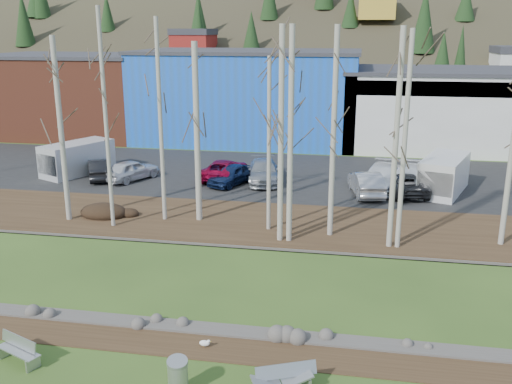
% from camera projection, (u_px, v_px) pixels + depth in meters
% --- Properties ---
extents(ground, '(200.00, 200.00, 0.00)m').
position_uv_depth(ground, '(200.00, 384.00, 16.84)').
color(ground, '#334C1B').
rests_on(ground, ground).
extents(dirt_strip, '(80.00, 1.80, 0.03)m').
position_uv_depth(dirt_strip, '(217.00, 346.00, 18.82)').
color(dirt_strip, '#382616').
rests_on(dirt_strip, ground).
extents(near_bank_rocks, '(80.00, 0.80, 0.50)m').
position_uv_depth(near_bank_rocks, '(224.00, 332.00, 19.77)').
color(near_bank_rocks, '#47423D').
rests_on(near_bank_rocks, ground).
extents(river, '(80.00, 8.00, 0.90)m').
position_uv_depth(river, '(247.00, 282.00, 23.65)').
color(river, black).
rests_on(river, ground).
extents(far_bank_rocks, '(80.00, 0.80, 0.46)m').
position_uv_depth(far_bank_rocks, '(263.00, 247.00, 27.53)').
color(far_bank_rocks, '#47423D').
rests_on(far_bank_rocks, ground).
extents(far_bank, '(80.00, 7.00, 0.15)m').
position_uv_depth(far_bank, '(273.00, 224.00, 30.54)').
color(far_bank, '#382616').
rests_on(far_bank, ground).
extents(parking_lot, '(80.00, 14.00, 0.14)m').
position_uv_depth(parking_lot, '(295.00, 176.00, 40.48)').
color(parking_lot, black).
rests_on(parking_lot, ground).
extents(building_brick, '(16.32, 12.24, 7.80)m').
position_uv_depth(building_brick, '(72.00, 94.00, 56.78)').
color(building_brick, brown).
rests_on(building_brick, ground).
extents(building_blue, '(20.40, 12.24, 8.30)m').
position_uv_depth(building_blue, '(249.00, 95.00, 53.63)').
color(building_blue, '#1F55B2').
rests_on(building_blue, ground).
extents(building_white, '(18.36, 12.24, 6.80)m').
position_uv_depth(building_white, '(448.00, 108.00, 50.74)').
color(building_white, silver).
rests_on(building_white, ground).
extents(bench_intact, '(1.70, 1.08, 0.82)m').
position_uv_depth(bench_intact, '(19.00, 350.00, 17.88)').
color(bench_intact, '#ABAEB0').
rests_on(bench_intact, ground).
extents(bench_damaged, '(1.89, 1.25, 0.81)m').
position_uv_depth(bench_damaged, '(283.00, 379.00, 16.40)').
color(bench_damaged, '#ABAEB0').
rests_on(bench_damaged, ground).
extents(litter_bin, '(0.72, 0.72, 1.00)m').
position_uv_depth(litter_bin, '(178.00, 378.00, 16.30)').
color(litter_bin, '#ABAEB0').
rests_on(litter_bin, ground).
extents(seagull, '(0.42, 0.20, 0.30)m').
position_uv_depth(seagull, '(205.00, 343.00, 18.74)').
color(seagull, gold).
rests_on(seagull, ground).
extents(dirt_mound, '(2.62, 1.85, 0.51)m').
position_uv_depth(dirt_mound, '(104.00, 211.00, 31.56)').
color(dirt_mound, black).
rests_on(dirt_mound, far_bank).
extents(birch_0, '(0.28, 0.28, 9.69)m').
position_uv_depth(birch_0, '(61.00, 131.00, 29.75)').
color(birch_0, '#B3B0A2').
rests_on(birch_0, far_bank).
extents(birch_1, '(0.22, 0.22, 10.59)m').
position_uv_depth(birch_1, '(161.00, 122.00, 29.65)').
color(birch_1, '#B3B0A2').
rests_on(birch_1, far_bank).
extents(birch_2, '(0.32, 0.32, 9.40)m').
position_uv_depth(birch_2, '(197.00, 134.00, 29.75)').
color(birch_2, '#B3B0A2').
rests_on(birch_2, far_bank).
extents(birch_3, '(0.20, 0.20, 11.07)m').
position_uv_depth(birch_3, '(106.00, 121.00, 28.55)').
color(birch_3, '#B3B0A2').
rests_on(birch_3, far_bank).
extents(birch_4, '(0.27, 0.27, 10.21)m').
position_uv_depth(birch_4, '(290.00, 137.00, 26.56)').
color(birch_4, '#B3B0A2').
rests_on(birch_4, far_bank).
extents(birch_5, '(0.21, 0.21, 8.75)m').
position_uv_depth(birch_5, '(291.00, 147.00, 28.18)').
color(birch_5, '#B3B0A2').
rests_on(birch_5, far_bank).
extents(birch_6, '(0.23, 0.23, 10.02)m').
position_uv_depth(birch_6, '(405.00, 143.00, 25.74)').
color(birch_6, '#B3B0A2').
rests_on(birch_6, far_bank).
extents(birch_7, '(0.26, 0.26, 10.20)m').
position_uv_depth(birch_7, '(333.00, 135.00, 27.35)').
color(birch_7, '#B3B0A2').
rests_on(birch_7, far_bank).
extents(birch_8, '(0.25, 0.25, 10.13)m').
position_uv_depth(birch_8, '(396.00, 141.00, 25.83)').
color(birch_8, '#B3B0A2').
rests_on(birch_8, far_bank).
extents(birch_10, '(0.27, 0.27, 10.21)m').
position_uv_depth(birch_10, '(281.00, 137.00, 26.64)').
color(birch_10, '#B3B0A2').
rests_on(birch_10, far_bank).
extents(birch_11, '(0.21, 0.21, 8.75)m').
position_uv_depth(birch_11, '(269.00, 146.00, 28.37)').
color(birch_11, '#B3B0A2').
rests_on(birch_11, far_bank).
extents(car_0, '(3.32, 4.44, 1.41)m').
position_uv_depth(car_0, '(131.00, 170.00, 39.00)').
color(car_0, silver).
rests_on(car_0, parking_lot).
extents(car_1, '(3.27, 4.43, 1.39)m').
position_uv_depth(car_1, '(100.00, 169.00, 39.39)').
color(car_1, black).
rests_on(car_1, parking_lot).
extents(car_2, '(2.71, 5.09, 1.36)m').
position_uv_depth(car_2, '(224.00, 169.00, 39.27)').
color(car_2, '#9D062D').
rests_on(car_2, parking_lot).
extents(car_3, '(2.94, 5.29, 1.45)m').
position_uv_depth(car_3, '(263.00, 171.00, 38.54)').
color(car_3, '#93979B').
rests_on(car_3, parking_lot).
extents(car_4, '(2.97, 4.24, 1.34)m').
position_uv_depth(car_4, '(232.00, 175.00, 37.87)').
color(car_4, '#122045').
rests_on(car_4, parking_lot).
extents(car_5, '(2.42, 4.77, 1.50)m').
position_uv_depth(car_5, '(366.00, 183.00, 35.50)').
color(car_5, '#ABACAE').
rests_on(car_5, parking_lot).
extents(car_6, '(3.06, 5.05, 1.31)m').
position_uv_depth(car_6, '(404.00, 184.00, 35.74)').
color(car_6, '#232426').
rests_on(car_6, parking_lot).
extents(car_7, '(3.29, 5.72, 1.56)m').
position_uv_depth(car_7, '(409.00, 178.00, 36.53)').
color(car_7, white).
rests_on(car_7, parking_lot).
extents(car_8, '(3.29, 5.72, 1.56)m').
position_uv_depth(car_8, '(382.00, 177.00, 36.82)').
color(car_8, white).
rests_on(car_8, parking_lot).
extents(van_white, '(3.79, 5.67, 2.29)m').
position_uv_depth(van_white, '(443.00, 175.00, 35.77)').
color(van_white, white).
rests_on(van_white, parking_lot).
extents(van_grey, '(4.09, 5.57, 2.25)m').
position_uv_depth(van_grey, '(75.00, 159.00, 40.46)').
color(van_grey, silver).
rests_on(van_grey, parking_lot).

